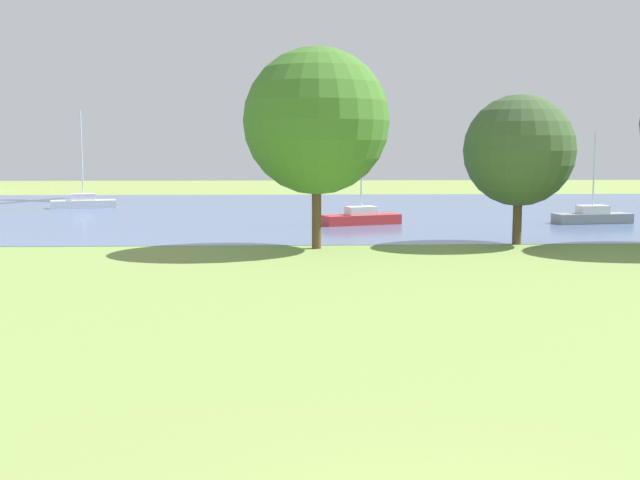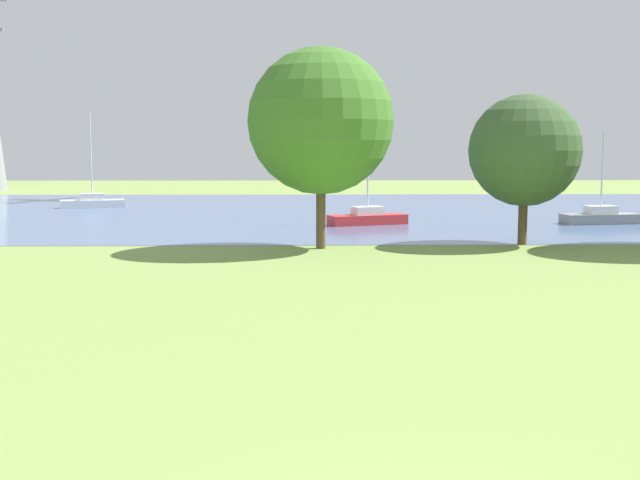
# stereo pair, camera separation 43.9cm
# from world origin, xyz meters

# --- Properties ---
(ground_plane) EXTENTS (160.00, 160.00, 0.00)m
(ground_plane) POSITION_xyz_m (0.00, 22.00, 0.00)
(ground_plane) COLOR #7F994C
(water_surface) EXTENTS (140.00, 40.00, 0.02)m
(water_surface) POSITION_xyz_m (0.00, 50.00, 0.01)
(water_surface) COLOR #5972A3
(water_surface) RESTS_ON ground
(sailboat_red) EXTENTS (5.03, 3.00, 8.02)m
(sailboat_red) POSITION_xyz_m (2.47, 40.12, 0.48)
(sailboat_red) COLOR red
(sailboat_red) RESTS_ON water_surface
(sailboat_white) EXTENTS (5.03, 2.75, 7.42)m
(sailboat_white) POSITION_xyz_m (-17.78, 53.76, 0.47)
(sailboat_white) COLOR white
(sailboat_white) RESTS_ON water_surface
(sailboat_gray) EXTENTS (4.97, 2.21, 5.60)m
(sailboat_gray) POSITION_xyz_m (16.90, 40.41, 0.45)
(sailboat_gray) COLOR gray
(sailboat_gray) RESTS_ON water_surface
(tree_east_far) EXTENTS (6.80, 6.80, 9.34)m
(tree_east_far) POSITION_xyz_m (-0.62, 28.93, 5.93)
(tree_east_far) COLOR brown
(tree_east_far) RESTS_ON ground
(tree_east_near) EXTENTS (5.40, 5.40, 7.28)m
(tree_east_near) POSITION_xyz_m (9.24, 30.17, 4.57)
(tree_east_near) COLOR brown
(tree_east_near) RESTS_ON ground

